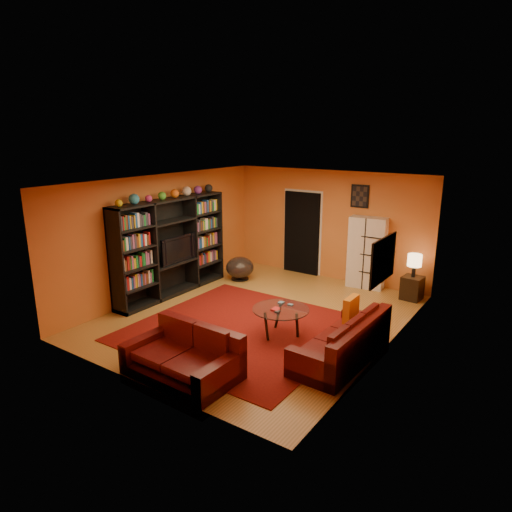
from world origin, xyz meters
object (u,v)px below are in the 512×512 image
Objects in this scene: entertainment_unit at (171,247)px; table_lamp at (415,261)px; storage_cabinet at (367,253)px; coffee_table at (281,311)px; loveseat at (186,356)px; bowl_chair at (240,268)px; tv at (175,249)px; sofa at (346,344)px; side_table at (412,288)px.

entertainment_unit is 5.17m from table_lamp.
storage_cabinet is at bearing 39.95° from entertainment_unit.
table_lamp is at bearing 66.42° from coffee_table.
loveseat is 2.46× the size of bowl_chair.
loveseat is 1.02× the size of storage_cabinet.
tv is 2.05× the size of table_lamp.
storage_cabinet reaches higher than sofa.
bowl_chair reaches higher than side_table.
storage_cabinet is 2.42× the size of bowl_chair.
bowl_chair is (-3.77, 2.32, 0.01)m from sofa.
coffee_table is 3.34m from storage_cabinet.
table_lamp is (-0.00, 0.00, 0.60)m from side_table.
entertainment_unit is 1.81× the size of loveseat.
coffee_table is at bearing -12.38° from loveseat.
tv is 0.61× the size of loveseat.
bowl_chair is (-2.45, 2.13, -0.16)m from coffee_table.
sofa is at bearing -31.66° from bowl_chair.
storage_cabinet is 1.27m from side_table.
storage_cabinet reaches higher than loveseat.
side_table is at bearing 14.64° from bowl_chair.
tv is at bearing 47.45° from loveseat.
sofa is 3.71m from storage_cabinet.
sofa is at bearing -90.89° from table_lamp.
loveseat reaches higher than side_table.
coffee_table is at bearing -113.58° from table_lamp.
tv reaches higher than loveseat.
loveseat is (2.59, -2.48, -0.73)m from tv.
storage_cabinet is (-1.07, 3.51, 0.53)m from sofa.
table_lamp reaches higher than loveseat.
loveseat is 1.96m from coffee_table.
tv reaches higher than sofa.
entertainment_unit is 3.65m from loveseat.
coffee_table is 0.61× the size of storage_cabinet.
coffee_table is at bearing -113.58° from side_table.
sofa is 4.43m from bowl_chair.
bowl_chair is (-2.70, -1.19, -0.52)m from storage_cabinet.
sofa is (4.41, -0.71, -0.76)m from entertainment_unit.
bowl_chair is 3.98m from table_lamp.
entertainment_unit reaches higher than sofa.
table_lamp is (1.36, 3.12, 0.39)m from coffee_table.
entertainment_unit is 3.04× the size of coffee_table.
sofa is at bearing -9.15° from entertainment_unit.
entertainment_unit is at bearing 143.71° from tv.
loveseat is at bearing -42.48° from entertainment_unit.
loveseat is 3.32× the size of side_table.
loveseat is 3.38× the size of table_lamp.
tv is 5.09m from table_lamp.
tv is 0.49× the size of sofa.
coffee_table is at bearing 173.43° from sofa.
storage_cabinet is at bearing 85.74° from coffee_table.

